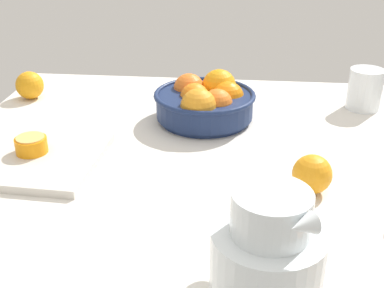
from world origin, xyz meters
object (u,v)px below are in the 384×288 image
(fruit_bowl, at_px, (206,102))
(cutting_board, at_px, (20,158))
(loose_orange_0, at_px, (312,174))
(loose_orange_2, at_px, (30,85))
(second_glass, at_px, (364,92))
(orange_half_0, at_px, (31,145))
(juice_pitcher, at_px, (266,270))

(fruit_bowl, bearing_deg, cutting_board, -145.40)
(loose_orange_0, distance_m, loose_orange_2, 0.83)
(second_glass, relative_size, loose_orange_0, 1.43)
(fruit_bowl, relative_size, cutting_board, 0.75)
(second_glass, distance_m, orange_half_0, 0.84)
(fruit_bowl, xyz_separation_m, loose_orange_2, (-0.50, 0.11, -0.01))
(fruit_bowl, relative_size, orange_half_0, 3.76)
(second_glass, height_order, cutting_board, second_glass)
(fruit_bowl, distance_m, loose_orange_2, 0.51)
(fruit_bowl, xyz_separation_m, second_glass, (0.41, 0.12, -0.00))
(juice_pitcher, relative_size, loose_orange_0, 2.54)
(juice_pitcher, distance_m, cutting_board, 0.63)
(second_glass, xyz_separation_m, loose_orange_2, (-0.90, -0.02, -0.01))
(cutting_board, bearing_deg, fruit_bowl, 34.60)
(juice_pitcher, height_order, second_glass, juice_pitcher)
(second_glass, bearing_deg, loose_orange_0, -112.71)
(loose_orange_2, bearing_deg, second_glass, 0.99)
(second_glass, xyz_separation_m, cutting_board, (-0.78, -0.38, -0.04))
(fruit_bowl, xyz_separation_m, loose_orange_0, (0.22, -0.32, -0.01))
(fruit_bowl, height_order, juice_pitcher, juice_pitcher)
(loose_orange_0, bearing_deg, loose_orange_2, 149.39)
(juice_pitcher, height_order, loose_orange_2, juice_pitcher)
(cutting_board, bearing_deg, second_glass, 25.85)
(orange_half_0, bearing_deg, loose_orange_0, -7.22)
(loose_orange_2, bearing_deg, loose_orange_0, -30.61)
(loose_orange_0, bearing_deg, juice_pitcher, -107.29)
(loose_orange_0, height_order, loose_orange_2, loose_orange_2)
(cutting_board, xyz_separation_m, loose_orange_2, (-0.12, 0.36, 0.03))
(fruit_bowl, distance_m, cutting_board, 0.46)
(orange_half_0, xyz_separation_m, loose_orange_0, (0.57, -0.07, 0.00))
(fruit_bowl, bearing_deg, juice_pitcher, -78.89)
(second_glass, height_order, loose_orange_0, second_glass)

